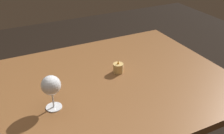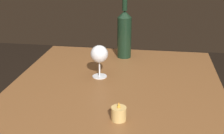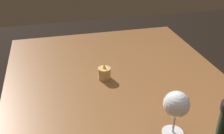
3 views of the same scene
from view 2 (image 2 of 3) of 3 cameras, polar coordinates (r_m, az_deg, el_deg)
The scene contains 4 objects.
dining_table at distance 1.25m, azimuth -0.22°, elevation -9.69°, with size 1.30×0.90×0.74m.
wine_glass_left at distance 1.38m, azimuth -2.35°, elevation 2.26°, with size 0.08×0.08×0.15m.
wine_bottle at distance 1.64m, azimuth 2.28°, elevation 6.25°, with size 0.07×0.07×0.34m.
votive_candle at distance 1.06m, azimuth 1.24°, elevation -8.60°, with size 0.05×0.05×0.07m.
Camera 2 is at (1.06, 0.17, 1.29)m, focal length 49.87 mm.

